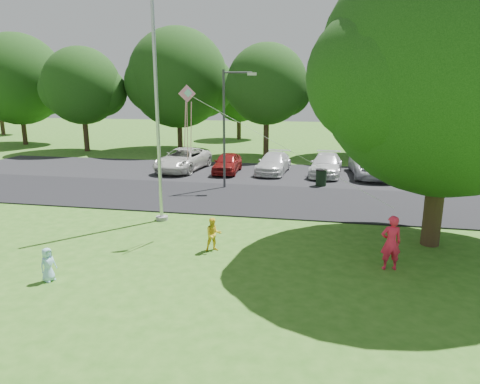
% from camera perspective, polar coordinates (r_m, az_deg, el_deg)
% --- Properties ---
extents(ground, '(120.00, 120.00, 0.00)m').
position_cam_1_polar(ground, '(12.60, -3.59, -11.37)').
color(ground, '#32681B').
rests_on(ground, ground).
extents(park_road, '(60.00, 6.00, 0.06)m').
position_cam_1_polar(park_road, '(20.92, 2.63, -1.00)').
color(park_road, black).
rests_on(park_road, ground).
extents(parking_strip, '(42.00, 7.00, 0.06)m').
position_cam_1_polar(parking_strip, '(27.21, 4.67, 2.41)').
color(parking_strip, black).
rests_on(parking_strip, ground).
extents(flagpole, '(0.50, 0.50, 10.00)m').
position_cam_1_polar(flagpole, '(17.31, -10.96, 9.59)').
color(flagpole, '#B7BABF').
rests_on(flagpole, ground).
extents(street_lamp, '(1.75, 0.51, 6.27)m').
position_cam_1_polar(street_lamp, '(22.83, -1.53, 9.76)').
color(street_lamp, '#3F3F44').
rests_on(street_lamp, ground).
extents(trash_can, '(0.62, 0.62, 0.98)m').
position_cam_1_polar(trash_can, '(24.06, 10.76, 1.85)').
color(trash_can, black).
rests_on(trash_can, ground).
extents(big_tree, '(9.02, 8.30, 10.12)m').
position_cam_1_polar(big_tree, '(15.50, 25.72, 14.04)').
color(big_tree, '#332316').
rests_on(big_tree, ground).
extents(tree_row, '(64.35, 11.94, 10.88)m').
position_cam_1_polar(tree_row, '(35.28, 9.17, 14.14)').
color(tree_row, '#332316').
rests_on(tree_row, ground).
extents(horizon_trees, '(77.46, 7.20, 7.02)m').
position_cam_1_polar(horizon_trees, '(44.93, 12.80, 12.05)').
color(horizon_trees, '#332316').
rests_on(horizon_trees, ground).
extents(parked_cars, '(14.79, 5.68, 1.46)m').
position_cam_1_polar(parked_cars, '(27.16, 5.22, 3.92)').
color(parked_cars, silver).
rests_on(parked_cars, ground).
extents(woman, '(0.68, 0.51, 1.69)m').
position_cam_1_polar(woman, '(13.60, 19.48, -6.40)').
color(woman, '#FF2147').
rests_on(woman, ground).
extents(child_yellow, '(0.69, 0.64, 1.15)m').
position_cam_1_polar(child_yellow, '(14.37, -3.57, -5.67)').
color(child_yellow, yellow).
rests_on(child_yellow, ground).
extents(child_blue, '(0.45, 0.56, 0.98)m').
position_cam_1_polar(child_blue, '(13.36, -24.23, -8.82)').
color(child_blue, '#A1D6F8').
rests_on(child_blue, ground).
extents(kite, '(7.10, 2.07, 3.54)m').
position_cam_1_polar(kite, '(15.12, -6.41, 10.99)').
color(kite, pink).
rests_on(kite, ground).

